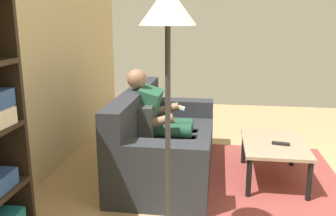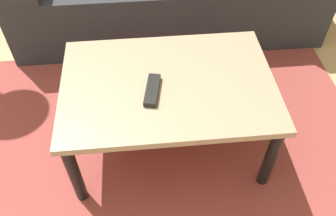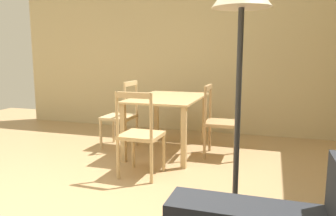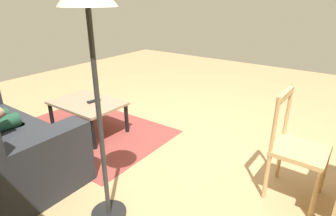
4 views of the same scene
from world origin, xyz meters
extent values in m
cylinder|color=#8C664C|center=(1.28, 1.38, 0.20)|extent=(0.11, 0.11, 0.40)
cube|color=black|center=(1.28, 1.30, 0.04)|extent=(0.10, 0.24, 0.08)
cylinder|color=#8C664C|center=(1.50, 1.38, 0.20)|extent=(0.11, 0.11, 0.40)
cube|color=black|center=(1.50, 1.30, 0.04)|extent=(0.10, 0.24, 0.08)
cube|color=gray|center=(1.23, 0.53, 0.39)|extent=(0.90, 0.62, 0.03)
cylinder|color=black|center=(0.83, 0.26, 0.19)|extent=(0.05, 0.05, 0.38)
cylinder|color=black|center=(1.64, 0.26, 0.19)|extent=(0.05, 0.05, 0.38)
cylinder|color=black|center=(0.83, 0.80, 0.19)|extent=(0.05, 0.05, 0.38)
cylinder|color=black|center=(1.64, 0.80, 0.19)|extent=(0.05, 0.05, 0.38)
cube|color=black|center=(1.17, 0.48, 0.42)|extent=(0.08, 0.18, 0.02)
cube|color=brown|center=(1.23, 0.53, 0.00)|extent=(2.01, 1.41, 0.01)
camera|label=1|loc=(-2.37, 1.11, 1.64)|focal=38.95mm
camera|label=2|loc=(1.13, -0.52, 1.44)|focal=37.61mm
camera|label=3|loc=(2.00, 1.64, 1.31)|focal=35.38mm
camera|label=4|loc=(-1.50, 2.58, 1.65)|focal=29.54mm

